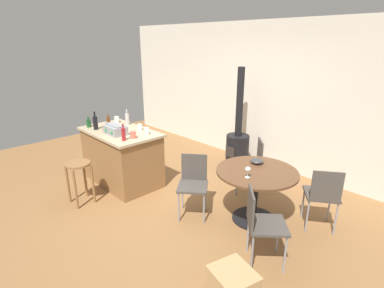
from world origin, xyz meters
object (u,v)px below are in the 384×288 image
cup_3 (140,127)px  bottle_4 (95,123)px  kitchen_island (122,157)px  cup_0 (105,128)px  folding_chair_left (323,194)px  folding_chair_right (252,161)px  toolbox (115,130)px  wine_glass (248,170)px  bottle_0 (109,121)px  cardboard_box (233,287)px  cup_1 (133,135)px  cup_4 (117,119)px  serving_bowl (257,161)px  bottle_3 (127,119)px  cup_2 (147,131)px  wooden_stool (79,173)px  dining_table (256,182)px  folding_chair_near (193,181)px  wood_stove (238,143)px  bottle_1 (89,123)px  folding_chair_far (261,221)px  bottle_2 (123,134)px

cup_3 → bottle_4: bearing=-136.1°
kitchen_island → cup_0: 0.55m
folding_chair_left → folding_chair_right: folding_chair_right is taller
toolbox → wine_glass: size_ratio=2.60×
bottle_0 → cardboard_box: (3.37, -0.67, -0.83)m
kitchen_island → wine_glass: size_ratio=9.82×
cup_1 → cup_4: same height
kitchen_island → serving_bowl: (2.12, 0.87, 0.30)m
folding_chair_right → toolbox: toolbox is taller
bottle_3 → cup_2: bottle_3 is taller
wooden_stool → bottle_4: (-0.54, 0.59, 0.56)m
serving_bowl → cup_1: bearing=-150.3°
dining_table → bottle_4: 2.81m
cup_3 → serving_bowl: size_ratio=0.61×
folding_chair_near → wood_stove: bearing=109.8°
wooden_stool → cup_2: 1.20m
folding_chair_left → cup_0: (-3.16, -1.25, 0.45)m
wood_stove → bottle_1: wood_stove is taller
folding_chair_far → cup_0: 3.02m
folding_chair_right → cup_1: bearing=-132.0°
toolbox → bottle_4: bearing=-167.4°
cup_2 → bottle_4: bearing=-150.0°
folding_chair_left → bottle_1: bearing=-159.1°
cup_3 → cardboard_box: cup_3 is taller
cup_0 → cup_4: size_ratio=1.02×
wood_stove → folding_chair_far: bearing=-46.6°
folding_chair_far → bottle_0: bottle_0 is taller
wood_stove → cup_3: 1.94m
bottle_2 → folding_chair_right: bearing=51.2°
bottle_1 → wood_stove: bearing=56.5°
bottle_4 → folding_chair_right: bearing=37.1°
cup_4 → wine_glass: 2.83m
dining_table → serving_bowl: size_ratio=5.94×
folding_chair_left → cup_0: cup_0 is taller
wooden_stool → cup_3: cup_3 is taller
cup_2 → serving_bowl: 1.79m
cup_2 → wooden_stool: bearing=-104.2°
folding_chair_far → folding_chair_left: size_ratio=1.01×
cup_0 → cardboard_box: cup_0 is taller
bottle_3 → wine_glass: size_ratio=1.95×
bottle_4 → cup_0: bottle_4 is taller
wooden_stool → folding_chair_far: bearing=18.0°
cardboard_box → bottle_1: bearing=173.9°
cup_2 → cup_4: same height
folding_chair_near → toolbox: size_ratio=2.29×
cup_1 → wood_stove: bearing=78.0°
folding_chair_left → cup_2: size_ratio=7.94×
folding_chair_right → bottle_0: bottle_0 is taller
cup_4 → serving_bowl: (2.63, 0.63, -0.21)m
folding_chair_right → bottle_2: (-1.24, -1.54, 0.50)m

